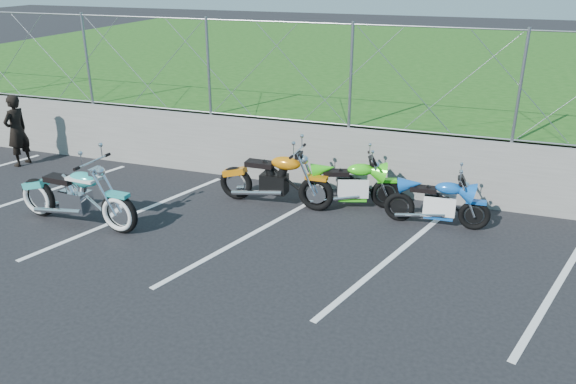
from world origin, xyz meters
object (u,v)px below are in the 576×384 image
(cruiser_turquoise, at_px, (78,198))
(sportbike_green, at_px, (351,186))
(naked_orange, at_px, (277,181))
(person_standing, at_px, (17,131))
(sportbike_blue, at_px, (438,204))

(cruiser_turquoise, relative_size, sportbike_green, 1.35)
(naked_orange, bearing_deg, sportbike_green, 14.55)
(person_standing, bearing_deg, naked_orange, 91.03)
(sportbike_blue, distance_m, person_standing, 9.29)
(person_standing, bearing_deg, sportbike_blue, 92.26)
(naked_orange, height_order, sportbike_green, naked_orange)
(sportbike_green, bearing_deg, sportbike_blue, -26.91)
(cruiser_turquoise, height_order, sportbike_blue, cruiser_turquoise)
(cruiser_turquoise, bearing_deg, naked_orange, 36.94)
(sportbike_green, bearing_deg, cruiser_turquoise, -169.73)
(sportbike_blue, bearing_deg, cruiser_turquoise, -163.62)
(sportbike_blue, bearing_deg, sportbike_green, 168.24)
(sportbike_blue, xyz_separation_m, person_standing, (-9.28, 0.15, 0.40))
(person_standing, bearing_deg, cruiser_turquoise, 60.00)
(cruiser_turquoise, xyz_separation_m, sportbike_green, (4.32, 2.30, -0.07))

